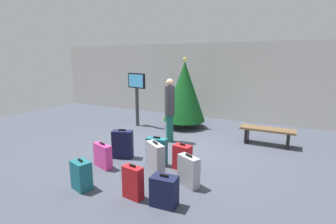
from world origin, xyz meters
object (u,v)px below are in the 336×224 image
at_px(suitcase_0, 103,156).
at_px(suitcase_8, 157,151).
at_px(suitcase_5, 155,161).
at_px(suitcase_6, 133,182).
at_px(flight_info_kiosk, 137,90).
at_px(traveller_0, 170,108).
at_px(suitcase_1, 123,144).
at_px(holiday_tree, 184,91).
at_px(suitcase_3, 81,175).
at_px(suitcase_2, 188,171).
at_px(suitcase_7, 164,191).
at_px(suitcase_4, 182,157).
at_px(waiting_bench, 267,133).

xyz_separation_m(suitcase_0, suitcase_8, (1.00, 0.68, 0.05)).
distance_m(suitcase_5, suitcase_8, 0.70).
distance_m(suitcase_6, suitcase_8, 1.47).
bearing_deg(flight_info_kiosk, suitcase_8, -48.81).
distance_m(traveller_0, suitcase_1, 1.80).
height_order(holiday_tree, traveller_0, holiday_tree).
relative_size(holiday_tree, traveller_0, 1.32).
relative_size(flight_info_kiosk, suitcase_1, 2.60).
bearing_deg(suitcase_3, suitcase_8, 66.64).
distance_m(suitcase_2, suitcase_7, 0.81).
distance_m(holiday_tree, suitcase_4, 3.62).
relative_size(suitcase_4, suitcase_8, 0.88).
bearing_deg(traveller_0, suitcase_2, -55.32).
xyz_separation_m(suitcase_1, suitcase_3, (0.25, -1.58, -0.07)).
bearing_deg(suitcase_0, suitcase_1, 85.50).
xyz_separation_m(traveller_0, suitcase_7, (1.42, -2.98, -0.72)).
bearing_deg(suitcase_2, suitcase_3, -149.20).
bearing_deg(suitcase_5, holiday_tree, 105.60).
relative_size(suitcase_0, suitcase_4, 0.98).
distance_m(suitcase_3, suitcase_4, 2.10).
xyz_separation_m(holiday_tree, suitcase_5, (1.08, -3.86, -0.89)).
height_order(suitcase_5, suitcase_8, suitcase_5).
height_order(flight_info_kiosk, waiting_bench, flight_info_kiosk).
distance_m(flight_info_kiosk, traveller_0, 2.14).
xyz_separation_m(holiday_tree, suitcase_4, (1.37, -3.20, -0.99)).
relative_size(suitcase_6, suitcase_7, 1.13).
relative_size(suitcase_3, suitcase_4, 0.99).
xyz_separation_m(holiday_tree, suitcase_7, (1.69, -4.62, -1.01)).
height_order(traveller_0, suitcase_6, traveller_0).
distance_m(waiting_bench, suitcase_7, 4.12).
relative_size(holiday_tree, waiting_bench, 1.66).
relative_size(traveller_0, suitcase_4, 3.12).
distance_m(flight_info_kiosk, suitcase_8, 3.66).
xyz_separation_m(suitcase_0, suitcase_4, (1.61, 0.72, 0.01)).
bearing_deg(suitcase_0, suitcase_4, 24.03).
bearing_deg(traveller_0, suitcase_1, -105.76).
relative_size(traveller_0, suitcase_8, 2.75).
bearing_deg(traveller_0, suitcase_7, -64.59).
bearing_deg(suitcase_3, traveller_0, 86.36).
bearing_deg(suitcase_4, suitcase_2, -56.78).
height_order(suitcase_3, suitcase_6, suitcase_6).
bearing_deg(suitcase_1, traveller_0, 74.24).
distance_m(traveller_0, suitcase_6, 3.21).
bearing_deg(suitcase_8, traveller_0, 106.97).
bearing_deg(suitcase_4, suitcase_8, -176.05).
bearing_deg(suitcase_0, holiday_tree, 86.49).
distance_m(suitcase_1, suitcase_8, 0.95).
relative_size(suitcase_7, suitcase_8, 0.83).
distance_m(holiday_tree, waiting_bench, 3.03).
distance_m(suitcase_0, suitcase_8, 1.20).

